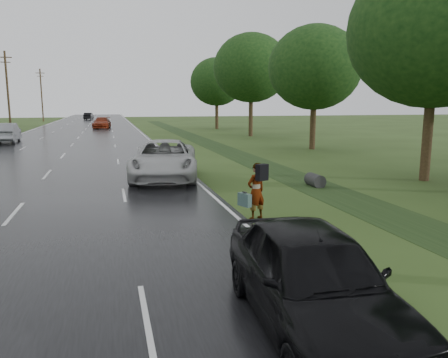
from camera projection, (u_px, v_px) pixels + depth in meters
name	position (u px, v px, depth m)	size (l,w,h in m)	color
road	(81.00, 135.00, 49.18)	(14.00, 180.00, 0.04)	black
edge_stripe_east	(142.00, 133.00, 50.87)	(0.12, 180.00, 0.01)	silver
edge_stripe_west	(16.00, 135.00, 47.48)	(0.12, 180.00, 0.01)	silver
center_line	(81.00, 134.00, 49.17)	(0.12, 180.00, 0.01)	silver
drainage_ditch	(251.00, 160.00, 27.01)	(2.20, 120.00, 0.56)	black
utility_pole_far	(8.00, 90.00, 55.51)	(1.60, 0.26, 10.00)	#322014
utility_pole_distant	(42.00, 94.00, 84.09)	(1.60, 0.26, 10.00)	#322014
tree_east_b	(436.00, 29.00, 18.96)	(7.60, 7.60, 10.11)	#322014
tree_east_c	(315.00, 68.00, 32.69)	(7.00, 7.00, 9.29)	#322014
tree_east_d	(251.00, 68.00, 45.75)	(8.00, 8.00, 10.76)	#322014
tree_east_f	(217.00, 82.00, 59.15)	(7.20, 7.20, 9.62)	#322014
pedestrian	(256.00, 191.00, 13.21)	(0.92, 0.71, 1.74)	#A5998C
white_pickup	(164.00, 159.00, 20.36)	(2.93, 6.36, 1.77)	#BCBCBC
dark_sedan	(313.00, 277.00, 6.75)	(1.93, 4.79, 1.63)	black
silver_sedan	(6.00, 133.00, 38.78)	(1.84, 5.27, 1.74)	#999BA2
far_car_red	(102.00, 123.00, 60.78)	(2.15, 5.30, 1.54)	maroon
far_car_dark	(89.00, 116.00, 93.42)	(1.54, 4.41, 1.45)	black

